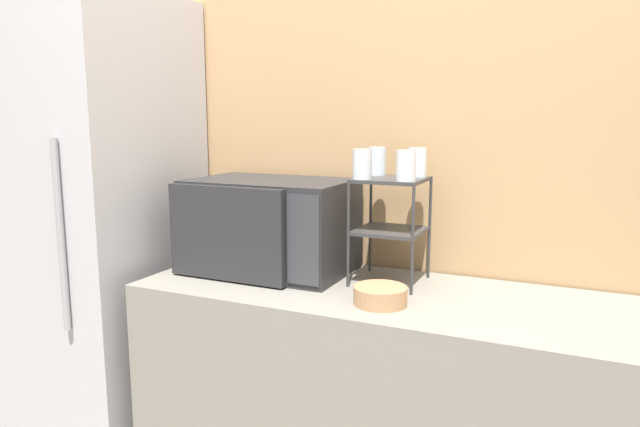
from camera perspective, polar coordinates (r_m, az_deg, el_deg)
name	(u,v)px	position (r m, az deg, el deg)	size (l,w,h in m)	color
wall_back	(432,158)	(2.10, 11.15, 5.50)	(8.00, 0.06, 2.60)	tan
counter	(400,422)	(2.03, 7.96, -19.99)	(1.75, 0.59, 0.89)	gray
microwave	(268,226)	(2.08, -5.19, -1.22)	(0.57, 0.40, 0.34)	#262628
dish_rack	(390,208)	(1.92, 7.06, 0.52)	(0.23, 0.23, 0.36)	#333333
glass_front_left	(362,164)	(1.86, 4.24, 4.95)	(0.06, 0.06, 0.10)	silver
glass_back_right	(417,162)	(1.96, 9.71, 5.07)	(0.06, 0.06, 0.10)	silver
glass_front_right	(406,166)	(1.82, 8.61, 4.77)	(0.06, 0.06, 0.10)	silver
glass_back_left	(377,161)	(2.00, 5.74, 5.25)	(0.06, 0.06, 0.10)	silver
bowl	(380,296)	(1.74, 6.05, -8.18)	(0.16, 0.16, 0.06)	#AD7F56
refrigerator	(90,240)	(2.51, -21.98, -2.45)	(0.74, 0.66, 1.90)	#B7B7BC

